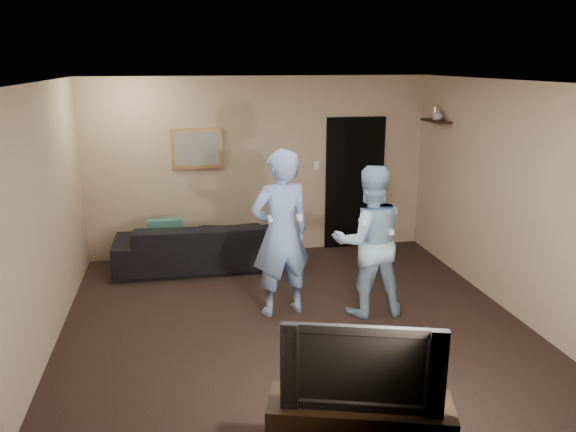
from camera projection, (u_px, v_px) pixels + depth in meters
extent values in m
plane|color=black|center=(294.00, 323.00, 6.20)|extent=(5.00, 5.00, 0.00)
cube|color=silver|center=(295.00, 82.00, 5.51)|extent=(5.00, 5.00, 0.04)
cube|color=tan|center=(260.00, 167.00, 8.22)|extent=(5.00, 0.04, 2.60)
cube|color=tan|center=(376.00, 310.00, 3.49)|extent=(5.00, 0.04, 2.60)
cube|color=tan|center=(40.00, 222.00, 5.39)|extent=(0.04, 5.00, 2.60)
cube|color=tan|center=(511.00, 199.00, 6.32)|extent=(0.04, 5.00, 2.60)
imported|color=black|center=(199.00, 245.00, 7.80)|extent=(2.28, 0.92, 0.66)
cube|color=#194D45|center=(166.00, 236.00, 7.68)|extent=(0.48, 0.16, 0.48)
cube|color=olive|center=(197.00, 149.00, 7.95)|extent=(0.72, 0.05, 0.57)
cube|color=slate|center=(197.00, 149.00, 7.92)|extent=(0.62, 0.01, 0.47)
cube|color=black|center=(355.00, 183.00, 8.54)|extent=(0.90, 0.06, 2.00)
cube|color=silver|center=(316.00, 165.00, 8.35)|extent=(0.08, 0.02, 0.12)
cube|color=black|center=(436.00, 121.00, 7.82)|extent=(0.20, 0.60, 0.03)
imported|color=#A7A8AC|center=(438.00, 115.00, 7.75)|extent=(0.17, 0.17, 0.15)
cylinder|color=#B5B5B9|center=(435.00, 113.00, 7.83)|extent=(0.06, 0.06, 0.18)
cube|color=black|center=(359.00, 430.00, 4.01)|extent=(1.37, 0.78, 0.46)
imported|color=black|center=(362.00, 361.00, 3.86)|extent=(1.10, 0.46, 0.64)
imported|color=#7A9CD4|center=(281.00, 234.00, 6.21)|extent=(0.77, 0.59, 1.90)
cube|color=white|center=(270.00, 219.00, 5.91)|extent=(0.04, 0.14, 0.04)
cube|color=white|center=(299.00, 217.00, 5.97)|extent=(0.05, 0.09, 0.05)
imported|color=#94BDD8|center=(369.00, 241.00, 6.25)|extent=(0.86, 0.68, 1.72)
cube|color=white|center=(362.00, 222.00, 5.93)|extent=(0.04, 0.14, 0.04)
cube|color=white|center=(390.00, 232.00, 6.03)|extent=(0.05, 0.09, 0.05)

